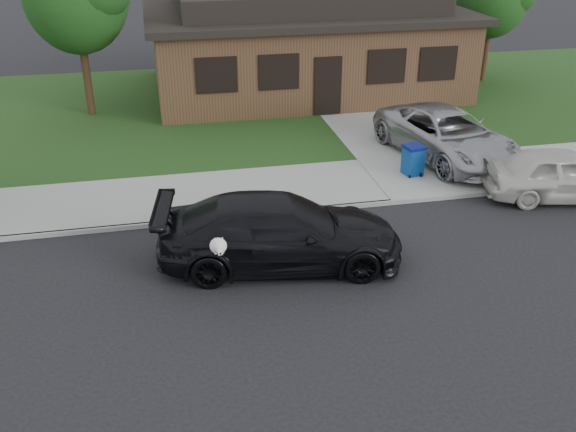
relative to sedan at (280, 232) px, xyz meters
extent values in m
plane|color=black|center=(-0.26, -1.13, -0.78)|extent=(120.00, 120.00, 0.00)
cube|color=gray|center=(-0.26, 3.87, -0.72)|extent=(60.00, 3.00, 0.12)
cube|color=gray|center=(-0.26, 2.37, -0.72)|extent=(60.00, 0.12, 0.12)
cube|color=#193814|center=(-0.26, 11.87, -0.72)|extent=(60.00, 13.00, 0.13)
cube|color=gray|center=(5.74, 8.87, -0.71)|extent=(4.50, 13.00, 0.14)
imported|color=black|center=(0.00, 0.00, 0.00)|extent=(5.64, 2.94, 1.56)
ellipsoid|color=white|center=(-1.45, -0.99, 0.36)|extent=(0.34, 0.40, 0.30)
sphere|color=white|center=(-1.45, -1.22, 0.46)|extent=(0.26, 0.26, 0.26)
cube|color=white|center=(-1.45, -1.35, 0.42)|extent=(0.09, 0.12, 0.08)
sphere|color=black|center=(-1.45, -1.41, 0.42)|extent=(0.04, 0.04, 0.04)
cone|color=white|center=(-1.52, -1.17, 0.60)|extent=(0.11, 0.11, 0.14)
cone|color=white|center=(-1.38, -1.17, 0.60)|extent=(0.11, 0.11, 0.14)
imported|color=#A2A3A9|center=(6.17, 4.95, 0.09)|extent=(3.45, 5.63, 1.46)
imported|color=beige|center=(8.11, 1.80, -0.08)|extent=(4.37, 2.50, 1.40)
cube|color=navy|center=(4.70, 3.92, -0.26)|extent=(0.58, 0.58, 0.80)
cube|color=#071059|center=(4.70, 3.92, 0.19)|extent=(0.63, 0.63, 0.09)
cylinder|color=black|center=(4.52, 3.68, -0.60)|extent=(0.07, 0.13, 0.13)
cylinder|color=black|center=(4.88, 3.68, -0.60)|extent=(0.07, 0.13, 0.13)
cube|color=#422B1C|center=(3.74, 13.87, 0.85)|extent=(12.00, 8.00, 3.00)
cube|color=black|center=(3.74, 13.87, 2.47)|extent=(12.60, 8.60, 0.25)
cube|color=black|center=(3.74, 9.84, 0.45)|extent=(1.00, 0.06, 2.10)
cube|color=black|center=(-0.26, 9.85, 1.05)|extent=(1.30, 0.05, 1.10)
cube|color=black|center=(1.94, 9.85, 1.05)|extent=(1.30, 0.05, 1.10)
cube|color=black|center=(5.94, 9.85, 1.05)|extent=(1.30, 0.05, 1.10)
cube|color=black|center=(7.94, 9.85, 1.05)|extent=(1.30, 0.05, 1.10)
cylinder|color=#332114|center=(-4.76, 11.87, 0.59)|extent=(0.28, 0.28, 2.48)
cylinder|color=#332114|center=(11.74, 13.37, 0.36)|extent=(0.28, 0.28, 2.03)
camera|label=1|loc=(-2.40, -12.18, 6.60)|focal=40.00mm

